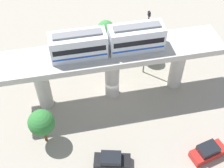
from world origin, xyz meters
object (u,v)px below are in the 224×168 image
at_px(train, 108,41).
at_px(signal_post, 146,42).
at_px(tree_near_viaduct, 149,47).
at_px(parked_car_black, 112,161).
at_px(parked_car_red, 208,152).
at_px(tree_mid_lot, 106,29).
at_px(tree_far_corner, 41,123).

distance_m(train, signal_post, 7.84).
relative_size(train, tree_near_viaduct, 3.23).
xyz_separation_m(parked_car_black, parked_car_red, (-1.12, -11.27, 0.00)).
bearing_deg(tree_near_viaduct, parked_car_black, 151.08).
bearing_deg(train, parked_car_black, 170.91).
relative_size(tree_near_viaduct, signal_post, 0.40).
xyz_separation_m(train, tree_near_viaduct, (5.76, -7.34, -6.74)).
height_order(train, parked_car_black, train).
relative_size(tree_mid_lot, signal_post, 0.41).
height_order(train, signal_post, train).
bearing_deg(tree_far_corner, train, -57.19).
relative_size(train, tree_far_corner, 2.58).
height_order(train, tree_near_viaduct, train).
distance_m(parked_car_black, parked_car_red, 11.32).
distance_m(tree_far_corner, signal_post, 17.70).
bearing_deg(train, signal_post, -60.54).
distance_m(parked_car_black, signal_post, 16.77).
distance_m(tree_near_viaduct, signal_post, 4.07).
bearing_deg(tree_mid_lot, signal_post, -151.72).
relative_size(train, tree_mid_lot, 3.10).
distance_m(train, tree_far_corner, 12.16).
xyz_separation_m(tree_near_viaduct, tree_mid_lot, (5.43, 5.51, 0.20)).
bearing_deg(parked_car_red, signal_post, 0.41).
bearing_deg(signal_post, parked_car_black, 151.14).
relative_size(parked_car_black, tree_near_viaduct, 1.07).
height_order(parked_car_black, parked_car_red, same).
bearing_deg(train, tree_far_corner, 122.81).
bearing_deg(tree_near_viaduct, parked_car_red, -172.73).
height_order(parked_car_red, tree_far_corner, tree_far_corner).
bearing_deg(signal_post, train, 119.46).
xyz_separation_m(train, parked_car_red, (-11.72, -9.57, -8.77)).
xyz_separation_m(parked_car_black, tree_mid_lot, (21.79, -3.53, 2.24)).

